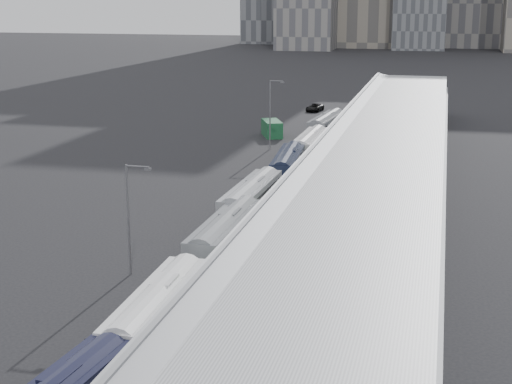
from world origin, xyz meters
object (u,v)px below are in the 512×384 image
(bus_6, at_px, (310,150))
(suv, at_px, (315,108))
(bus_2, at_px, (157,320))
(bus_3, at_px, (225,243))
(bus_7, at_px, (327,129))
(street_lamp_far, at_px, (271,110))
(bus_4, at_px, (251,205))
(bus_5, at_px, (288,170))
(street_lamp_near, at_px, (130,212))
(shipping_container, at_px, (272,129))

(bus_6, distance_m, suv, 45.21)
(bus_2, bearing_deg, bus_6, 88.87)
(bus_3, distance_m, bus_7, 55.99)
(bus_2, relative_size, bus_7, 0.95)
(bus_6, height_order, street_lamp_far, street_lamp_far)
(bus_2, xyz_separation_m, bus_7, (-0.25, 71.60, 0.06))
(bus_2, xyz_separation_m, bus_6, (-0.05, 55.78, 0.02))
(bus_4, bearing_deg, bus_5, 90.31)
(bus_2, distance_m, bus_4, 27.26)
(street_lamp_near, relative_size, street_lamp_far, 0.90)
(bus_2, height_order, street_lamp_far, street_lamp_far)
(bus_4, relative_size, bus_6, 1.04)
(bus_5, bearing_deg, street_lamp_far, 103.38)
(bus_5, height_order, bus_7, bus_7)
(bus_2, distance_m, suv, 100.71)
(bus_4, xyz_separation_m, bus_6, (0.70, 28.53, -0.07))
(bus_3, xyz_separation_m, bus_5, (-0.37, 27.72, -0.06))
(bus_3, relative_size, suv, 2.67)
(street_lamp_far, bearing_deg, bus_6, -46.50)
(bus_6, relative_size, suv, 2.59)
(bus_3, bearing_deg, street_lamp_near, -143.72)
(bus_3, height_order, bus_4, bus_4)
(suv, bearing_deg, bus_7, -68.58)
(street_lamp_near, bearing_deg, bus_7, 84.38)
(bus_7, bearing_deg, street_lamp_near, -90.32)
(bus_5, bearing_deg, shipping_container, 101.36)
(bus_5, distance_m, street_lamp_far, 20.75)
(bus_6, xyz_separation_m, shipping_container, (-8.72, 17.08, -0.39))
(bus_6, xyz_separation_m, bus_7, (-0.20, 15.83, 0.04))
(bus_3, bearing_deg, bus_4, 94.09)
(bus_6, bearing_deg, bus_5, -90.77)
(bus_3, distance_m, suv, 85.13)
(bus_2, distance_m, bus_7, 71.60)
(bus_5, distance_m, bus_6, 12.45)
(bus_2, height_order, shipping_container, bus_2)
(bus_5, distance_m, suv, 57.50)
(bus_2, bearing_deg, bus_3, 89.05)
(bus_5, relative_size, street_lamp_far, 1.36)
(street_lamp_near, bearing_deg, bus_2, -61.14)
(bus_7, distance_m, street_lamp_near, 60.76)
(street_lamp_near, height_order, street_lamp_far, street_lamp_far)
(street_lamp_near, distance_m, shipping_container, 61.80)
(bus_3, height_order, bus_5, bus_3)
(bus_3, distance_m, street_lamp_near, 8.25)
(street_lamp_near, bearing_deg, shipping_container, 92.39)
(street_lamp_far, bearing_deg, bus_5, -72.20)
(bus_6, relative_size, shipping_container, 2.36)
(bus_4, relative_size, bus_5, 1.04)
(bus_5, relative_size, shipping_container, 2.37)
(bus_3, xyz_separation_m, bus_4, (-0.69, 11.63, 0.02))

